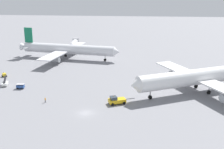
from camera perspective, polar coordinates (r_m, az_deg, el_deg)
ground_plane at (r=83.41m, az=-5.21°, el=-7.53°), size 600.00×600.00×0.00m
airliner_at_gate_left at (r=146.87m, az=-8.72°, el=4.91°), size 52.66×45.22×14.88m
airliner_being_pushed at (r=101.67m, az=16.32°, el=-0.52°), size 44.93×46.28×16.55m
pushback_tug at (r=88.99m, az=0.90°, el=-5.07°), size 8.22×4.63×2.76m
gse_baggage_cart_near_cluster at (r=107.23m, az=-17.54°, el=-2.22°), size 2.83×1.76×1.71m
gse_gpu_cart_small at (r=123.71m, az=-20.39°, el=-0.06°), size 2.59×2.63×1.90m
gse_belt_loader_portside at (r=112.36m, az=-20.27°, el=-1.65°), size 2.86×5.07×3.02m
ground_crew_marshaller_foreground at (r=92.42m, az=-12.97°, el=-4.87°), size 0.36×0.48×1.64m
jet_bridge at (r=168.49m, az=-7.45°, el=6.16°), size 4.56×18.14×5.73m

